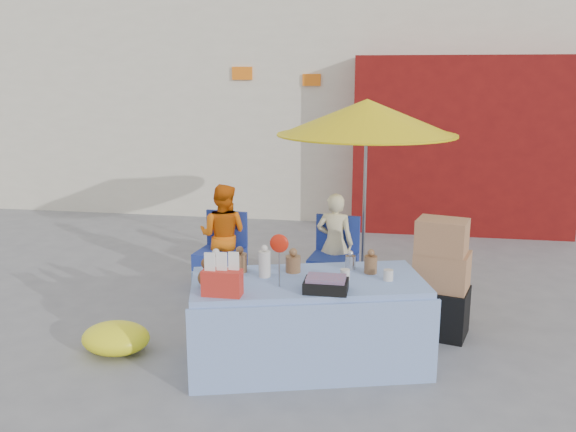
% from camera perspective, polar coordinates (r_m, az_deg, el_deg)
% --- Properties ---
extents(ground, '(80.00, 80.00, 0.00)m').
position_cam_1_polar(ground, '(5.71, -3.01, -11.13)').
color(ground, slate).
rests_on(ground, ground).
extents(backdrop, '(14.00, 8.00, 7.80)m').
position_cam_1_polar(backdrop, '(12.62, 7.05, 16.53)').
color(backdrop, silver).
rests_on(backdrop, ground).
extents(market_table, '(2.08, 1.37, 1.15)m').
position_cam_1_polar(market_table, '(5.06, 1.76, -9.75)').
color(market_table, '#7F9ACB').
rests_on(market_table, ground).
extents(chair_left, '(0.53, 0.52, 0.85)m').
position_cam_1_polar(chair_left, '(6.81, -6.30, -4.78)').
color(chair_left, navy).
rests_on(chair_left, ground).
extents(chair_right, '(0.53, 0.52, 0.85)m').
position_cam_1_polar(chair_right, '(6.59, 4.26, -5.36)').
color(chair_right, navy).
rests_on(chair_right, ground).
extents(vendor_orange, '(0.62, 0.51, 1.17)m').
position_cam_1_polar(vendor_orange, '(6.84, -6.08, -1.83)').
color(vendor_orange, orange).
rests_on(vendor_orange, ground).
extents(vendor_beige, '(0.43, 0.31, 1.11)m').
position_cam_1_polar(vendor_beige, '(6.63, 4.40, -2.56)').
color(vendor_beige, beige).
rests_on(vendor_beige, ground).
extents(umbrella, '(1.90, 1.90, 2.09)m').
position_cam_1_polar(umbrella, '(6.52, 7.39, 9.08)').
color(umbrella, gray).
rests_on(umbrella, ground).
extents(box_stack, '(0.58, 0.52, 1.09)m').
position_cam_1_polar(box_stack, '(5.72, 14.10, -6.04)').
color(box_stack, black).
rests_on(box_stack, ground).
extents(tarp_bundle, '(0.64, 0.54, 0.27)m').
position_cam_1_polar(tarp_bundle, '(5.53, -15.81, -10.93)').
color(tarp_bundle, '#FFF91A').
rests_on(tarp_bundle, ground).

